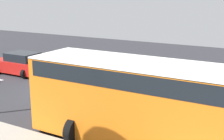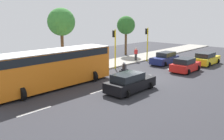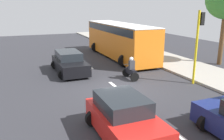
{
  "view_description": "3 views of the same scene",
  "coord_description": "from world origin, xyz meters",
  "views": [
    {
      "loc": [
        13.48,
        11.09,
        5.53
      ],
      "look_at": [
        -0.81,
        2.96,
        1.47
      ],
      "focal_mm": 49.95,
      "sensor_mm": 36.0,
      "label": 1
    },
    {
      "loc": [
        -13.25,
        19.2,
        5.87
      ],
      "look_at": [
        0.91,
        3.69,
        1.2
      ],
      "focal_mm": 38.33,
      "sensor_mm": 36.0,
      "label": 2
    },
    {
      "loc": [
        -5.38,
        -12.33,
        4.72
      ],
      "look_at": [
        0.05,
        0.94,
        0.87
      ],
      "focal_mm": 38.22,
      "sensor_mm": 36.0,
      "label": 3
    }
  ],
  "objects": [
    {
      "name": "motorcycle",
      "position": [
        1.54,
        1.29,
        0.64
      ],
      "size": [
        0.6,
        1.3,
        1.53
      ],
      "color": "black",
      "rests_on": "ground"
    },
    {
      "name": "lane_stripe_north",
      "position": [
        0.0,
        -6.0,
        0.01
      ],
      "size": [
        0.2,
        2.4,
        0.01
      ],
      "primitive_type": "cube",
      "color": "white",
      "rests_on": "ground"
    },
    {
      "name": "car_red",
      "position": [
        -1.92,
        -5.08,
        0.71
      ],
      "size": [
        2.31,
        3.81,
        1.52
      ],
      "color": "red",
      "rests_on": "ground"
    },
    {
      "name": "lane_stripe_far_south",
      "position": [
        0.0,
        12.0,
        0.01
      ],
      "size": [
        0.2,
        2.4,
        0.01
      ],
      "primitive_type": "cube",
      "color": "white",
      "rests_on": "ground"
    },
    {
      "name": "sidewalk",
      "position": [
        7.0,
        0.0,
        0.07
      ],
      "size": [
        4.0,
        60.0,
        0.15
      ],
      "primitive_type": "cube",
      "color": "#9E998E",
      "rests_on": "ground"
    },
    {
      "name": "city_bus",
      "position": [
        3.65,
        7.99,
        1.85
      ],
      "size": [
        3.2,
        11.0,
        3.16
      ],
      "color": "orange",
      "rests_on": "ground"
    },
    {
      "name": "lane_stripe_mid",
      "position": [
        0.0,
        0.0,
        0.01
      ],
      "size": [
        0.2,
        2.4,
        0.01
      ],
      "primitive_type": "cube",
      "color": "white",
      "rests_on": "ground"
    },
    {
      "name": "lane_stripe_south",
      "position": [
        0.0,
        6.0,
        0.01
      ],
      "size": [
        0.2,
        2.4,
        0.01
      ],
      "primitive_type": "cube",
      "color": "white",
      "rests_on": "ground"
    },
    {
      "name": "traffic_light_midblock",
      "position": [
        4.85,
        -1.06,
        2.93
      ],
      "size": [
        0.49,
        0.24,
        4.5
      ],
      "color": "yellow",
      "rests_on": "ground"
    },
    {
      "name": "car_black",
      "position": [
        -1.84,
        4.56,
        0.71
      ],
      "size": [
        2.3,
        4.59,
        1.52
      ],
      "color": "black",
      "rests_on": "ground"
    },
    {
      "name": "ground_plane",
      "position": [
        0.0,
        0.0,
        -0.05
      ],
      "size": [
        40.0,
        60.0,
        0.1
      ],
      "primitive_type": "cube",
      "color": "#2D2D33"
    }
  ]
}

